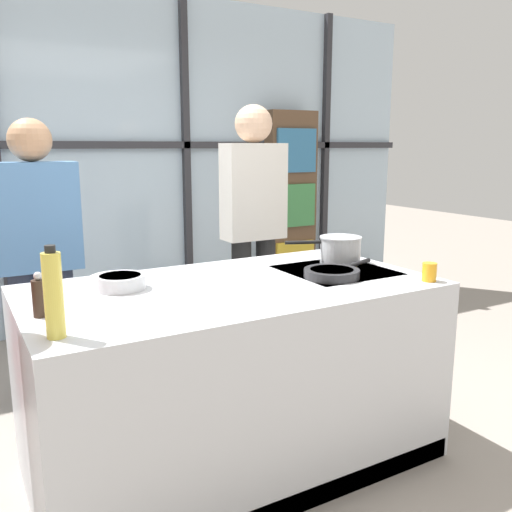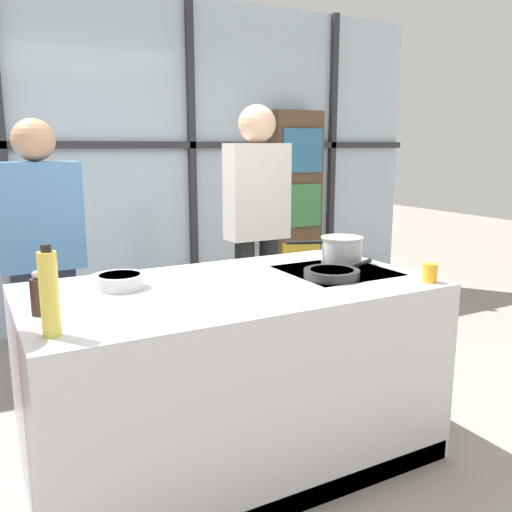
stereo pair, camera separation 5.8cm
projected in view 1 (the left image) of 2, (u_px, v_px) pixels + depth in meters
The scene contains 13 objects.
ground_plane at pixel (234, 458), 2.71m from camera, with size 18.00×18.00×0.00m, color gray.
back_window_wall at pixel (98, 162), 4.49m from camera, with size 6.40×0.10×2.80m.
bookshelf at pixel (291, 208), 5.30m from camera, with size 0.51×0.19×1.86m.
demo_island at pixel (234, 374), 2.62m from camera, with size 1.89×1.02×0.90m.
spectator_far_left at pixel (39, 251), 3.06m from camera, with size 0.46×0.24×1.68m.
spectator_center_left at pixel (254, 219), 3.73m from camera, with size 0.43×0.25×1.80m.
frying_pan at pixel (332, 273), 2.66m from camera, with size 0.48×0.27×0.04m.
saucepan at pixel (340, 249), 2.98m from camera, with size 0.41×0.24×0.15m.
white_plate at pixel (117, 277), 2.64m from camera, with size 0.26×0.26×0.01m, color white.
mixing_bowl at pixel (120, 281), 2.44m from camera, with size 0.23×0.23×0.06m.
oil_bottle at pixel (53, 295), 1.80m from camera, with size 0.06×0.06×0.32m.
pepper_grinder at pixel (39, 297), 2.04m from camera, with size 0.05×0.05×0.17m.
juice_glass_near at pixel (429, 272), 2.59m from camera, with size 0.07×0.07×0.09m, color orange.
Camera 1 is at (-1.12, -2.18, 1.53)m, focal length 38.00 mm.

